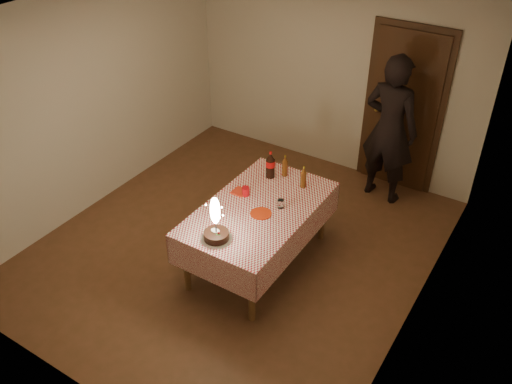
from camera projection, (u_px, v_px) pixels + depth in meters
ground at (237, 246)px, 6.16m from camera, size 4.00×4.50×0.01m
room_shell at (241, 112)px, 5.27m from camera, size 4.04×4.54×2.62m
dining_table at (259, 215)px, 5.59m from camera, size 1.02×1.72×0.73m
birthday_cake at (216, 227)px, 5.03m from camera, size 0.30×0.30×0.47m
red_plate at (261, 213)px, 5.44m from camera, size 0.22×0.22×0.01m
red_cup at (246, 191)px, 5.68m from camera, size 0.08×0.08×0.10m
clear_cup at (281, 204)px, 5.51m from camera, size 0.07×0.07×0.09m
napkin_stack at (240, 192)px, 5.75m from camera, size 0.15×0.15×0.02m
cola_bottle at (270, 165)px, 5.93m from camera, size 0.10×0.10×0.32m
amber_bottle_left at (285, 166)px, 5.97m from camera, size 0.06×0.06×0.26m
amber_bottle_right at (303, 177)px, 5.78m from camera, size 0.06×0.06×0.26m
photographer at (390, 129)px, 6.49m from camera, size 0.73×0.53×1.89m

